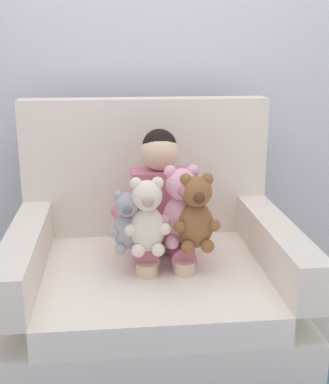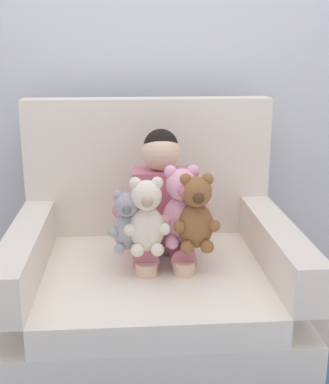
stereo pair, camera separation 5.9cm
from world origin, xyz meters
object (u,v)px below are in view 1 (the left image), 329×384
(armchair, at_px, (152,280))
(seated_child, at_px, (161,213))
(plush_brown, at_px, (196,214))
(plush_grey, at_px, (127,223))
(plush_pink, at_px, (181,208))
(plush_cream, at_px, (147,218))

(armchair, height_order, seated_child, armchair)
(armchair, relative_size, plush_brown, 3.71)
(seated_child, relative_size, plush_grey, 3.14)
(plush_pink, bearing_deg, plush_cream, -171.53)
(plush_grey, xyz_separation_m, plush_brown, (0.29, -0.01, 0.03))
(plush_grey, relative_size, plush_cream, 0.82)
(seated_child, bearing_deg, plush_pink, -54.87)
(plush_brown, xyz_separation_m, plush_cream, (-0.21, -0.02, -0.00))
(plush_pink, bearing_deg, plush_grey, 174.54)
(seated_child, xyz_separation_m, plush_brown, (0.13, -0.18, 0.05))
(seated_child, xyz_separation_m, plush_pink, (0.07, -0.12, 0.06))
(armchair, relative_size, seated_child, 1.48)
(plush_brown, bearing_deg, armchair, 146.06)
(plush_grey, xyz_separation_m, plush_cream, (0.08, -0.02, 0.03))
(seated_child, xyz_separation_m, plush_cream, (-0.08, -0.20, 0.05))
(plush_brown, bearing_deg, plush_cream, -168.32)
(seated_child, distance_m, plush_brown, 0.23)
(plush_grey, height_order, plush_brown, plush_brown)
(armchair, xyz_separation_m, plush_grey, (-0.11, -0.15, 0.34))
(armchair, bearing_deg, plush_grey, -127.13)
(armchair, xyz_separation_m, plush_cream, (-0.03, -0.17, 0.36))
(armchair, bearing_deg, plush_pink, -37.69)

